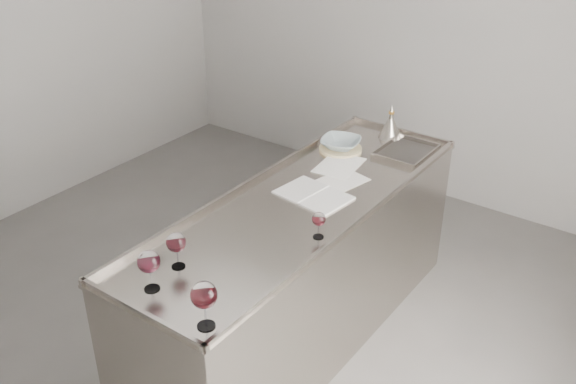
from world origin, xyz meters
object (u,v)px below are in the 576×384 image
Objects in this scene: ceramic_bowl at (341,143)px; wine_funnel at (390,127)px; wine_glass_small at (319,220)px; counter at (301,271)px; wine_glass_right at (204,296)px; notebook at (313,195)px; wine_glass_left at (149,263)px; wine_glass_middle at (176,243)px.

ceramic_bowl is 0.41m from wine_funnel.
wine_glass_small is 0.62× the size of wine_funnel.
wine_funnel reaches higher than ceramic_bowl.
counter is 1.28m from wine_glass_right.
notebook is 1.83× the size of wine_funnel.
counter is 5.73× the size of notebook.
ceramic_bowl is (-0.20, 0.61, 0.04)m from notebook.
wine_glass_left is 0.87m from wine_glass_small.
wine_glass_middle is 1.93m from wine_funnel.
wine_glass_left is at bearing 173.02° from wine_glass_right.
wine_glass_right reaches higher than ceramic_bowl.
wine_glass_left is at bearing -88.26° from notebook.
wine_funnel is at bearing 87.34° from wine_glass_middle.
wine_glass_left reaches higher than notebook.
wine_funnel reaches higher than wine_glass_right.
wine_glass_small is 0.34× the size of notebook.
wine_glass_middle is (-0.03, 0.19, -0.01)m from wine_glass_left.
ceramic_bowl is (-0.19, 0.70, 0.52)m from counter.
wine_glass_small is at bearing -45.68° from notebook.
counter is at bearing 85.00° from wine_glass_left.
notebook is (-0.26, 0.34, -0.09)m from wine_glass_small.
ceramic_bowl is at bearing 115.06° from notebook.
wine_glass_middle is at bearing -87.48° from ceramic_bowl.
wine_glass_middle is at bearing -92.66° from wine_funnel.
counter is 9.70× the size of ceramic_bowl.
wine_glass_right is at bearing -75.56° from ceramic_bowl.
wine_glass_left is 2.12m from wine_funnel.
counter is at bearing 82.10° from wine_glass_middle.
notebook is at bearing 127.32° from wine_glass_small.
wine_glass_small is (-0.00, 0.84, -0.05)m from wine_glass_right.
wine_glass_small is 1.05m from ceramic_bowl.
wine_glass_left is at bearing -86.90° from ceramic_bowl.
wine_glass_right is at bearing -75.73° from counter.
wine_glass_small is at bearing -64.25° from ceramic_bowl.
wine_glass_small is at bearing 56.96° from wine_glass_middle.
wine_funnel reaches higher than notebook.
wine_glass_left is at bearing -91.70° from wine_funnel.
wine_glass_middle is at bearing -123.04° from wine_glass_small.
ceramic_bowl is at bearing -112.80° from wine_funnel.
notebook is (-0.26, 1.18, -0.15)m from wine_glass_right.
wine_glass_left is at bearing -95.00° from counter.
counter is at bearing -91.04° from notebook.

